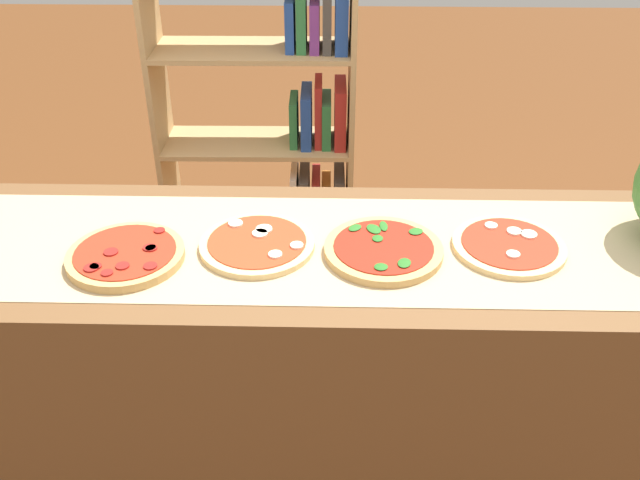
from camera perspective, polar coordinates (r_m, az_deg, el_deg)
name	(u,v)px	position (r m, az deg, el deg)	size (l,w,h in m)	color
counter	(320,386)	(2.06, 0.00, -11.72)	(2.19, 0.62, 0.95)	brown
parchment_paper	(320,246)	(1.76, 0.00, -0.52)	(1.97, 0.48, 0.00)	tan
pizza_pepperoni_0	(126,255)	(1.76, -15.39, -1.21)	(0.28, 0.28, 0.03)	tan
pizza_mozzarella_1	(257,244)	(1.75, -5.08, -0.31)	(0.29, 0.29, 0.02)	#E5C17F
pizza_spinach_2	(383,250)	(1.73, 5.14, -0.77)	(0.29, 0.29, 0.03)	tan
pizza_mozzarella_3	(509,246)	(1.80, 15.00, -0.45)	(0.28, 0.28, 0.02)	#E5C17F
bookshelf	(286,158)	(2.82, -2.76, 6.63)	(0.75, 0.30, 1.49)	tan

